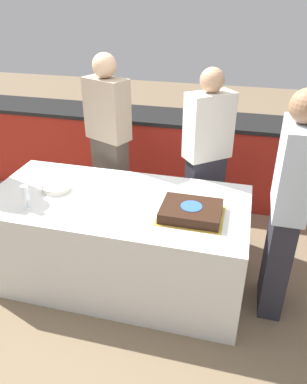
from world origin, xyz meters
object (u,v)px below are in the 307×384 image
at_px(person_cutting_cake, 206,160).
at_px(person_seated_right, 287,209).
at_px(cake, 191,211).
at_px(wine_glass, 25,194).
at_px(person_standing_back, 109,146).
at_px(plate_stack, 56,188).

xyz_separation_m(person_cutting_cake, person_seated_right, (0.62, -0.69, 0.02)).
xyz_separation_m(cake, wine_glass, (-1.15, -0.19, 0.08)).
height_order(wine_glass, person_seated_right, person_seated_right).
bearing_deg(person_cutting_cake, wine_glass, 0.25).
bearing_deg(person_standing_back, plate_stack, 97.68).
xyz_separation_m(wine_glass, person_standing_back, (0.27, 0.97, 0.00)).
height_order(plate_stack, wine_glass, wine_glass).
relative_size(person_cutting_cake, person_seated_right, 0.97).
distance_m(wine_glass, person_standing_back, 1.00).
xyz_separation_m(cake, plate_stack, (-1.07, 0.10, -0.02)).
relative_size(cake, plate_stack, 2.14).
distance_m(plate_stack, person_cutting_cake, 1.27).
distance_m(person_cutting_cake, person_seated_right, 0.93).
xyz_separation_m(person_cutting_cake, person_standing_back, (-0.88, -0.00, 0.04)).
bearing_deg(person_seated_right, plate_stack, -90.35).
xyz_separation_m(plate_stack, person_cutting_cake, (1.07, 0.68, 0.05)).
xyz_separation_m(cake, person_standing_back, (-0.88, 0.78, 0.08)).
distance_m(wine_glass, person_seated_right, 1.79).
xyz_separation_m(plate_stack, person_seated_right, (1.69, -0.01, 0.08)).
height_order(wine_glass, person_standing_back, person_standing_back).
height_order(wine_glass, person_cutting_cake, person_cutting_cake).
distance_m(person_cutting_cake, person_standing_back, 0.88).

